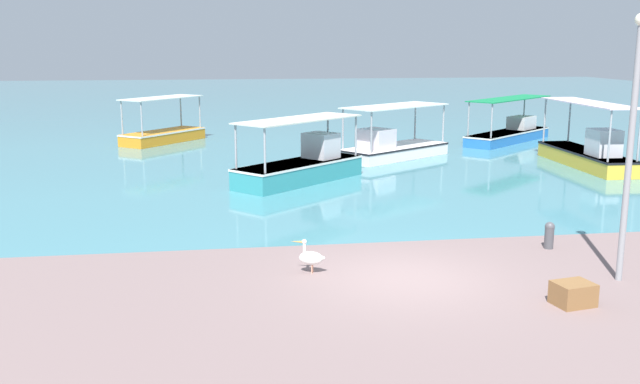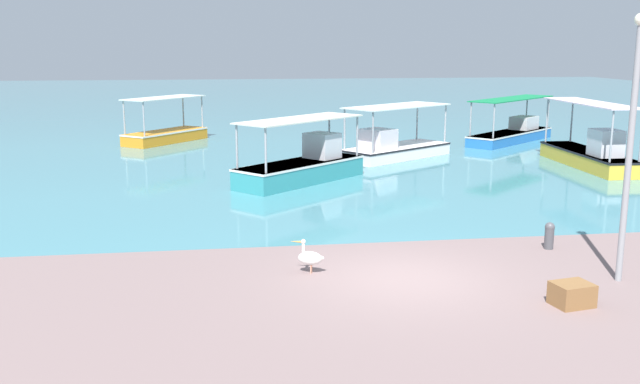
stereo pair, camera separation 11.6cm
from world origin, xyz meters
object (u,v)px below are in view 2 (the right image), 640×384
at_px(fishing_boat_near_left, 165,133).
at_px(mooring_bollard, 549,235).
at_px(fishing_boat_far_left, 590,153).
at_px(cargo_crate, 572,294).
at_px(lamp_post, 631,135).
at_px(fishing_boat_far_right, 512,132).
at_px(pelican, 310,257).
at_px(fishing_boat_center, 393,146).
at_px(fishing_boat_outer, 303,165).

bearing_deg(fishing_boat_near_left, mooring_bollard, -63.12).
xyz_separation_m(fishing_boat_far_left, cargo_crate, (-8.71, -15.35, -0.40)).
bearing_deg(fishing_boat_far_left, lamp_post, -116.25).
distance_m(fishing_boat_far_right, pelican, 24.91).
xyz_separation_m(pelican, mooring_bollard, (6.36, 1.10, -0.00)).
bearing_deg(fishing_boat_near_left, fishing_boat_center, -33.27).
bearing_deg(pelican, fishing_boat_far_right, 56.66).
distance_m(fishing_boat_near_left, pelican, 23.66).
relative_size(fishing_boat_far_right, cargo_crate, 8.22).
height_order(pelican, cargo_crate, pelican).
bearing_deg(fishing_boat_far_left, mooring_bollard, -122.64).
relative_size(pelican, lamp_post, 0.14).
xyz_separation_m(fishing_boat_far_right, cargo_crate, (-8.71, -23.61, -0.29)).
bearing_deg(cargo_crate, fishing_boat_far_right, 69.74).
xyz_separation_m(fishing_boat_outer, lamp_post, (5.59, -12.61, 2.64)).
bearing_deg(fishing_boat_near_left, lamp_post, -64.84).
bearing_deg(fishing_boat_center, fishing_boat_far_left, -24.64).
height_order(fishing_boat_far_right, cargo_crate, fishing_boat_far_right).
bearing_deg(fishing_boat_far_left, fishing_boat_near_left, 150.17).
bearing_deg(fishing_boat_far_right, fishing_boat_far_left, -90.01).
bearing_deg(cargo_crate, pelican, 150.60).
bearing_deg(fishing_boat_far_left, fishing_boat_center, 155.36).
xyz_separation_m(lamp_post, cargo_crate, (-1.78, -1.30, -3.03)).
bearing_deg(pelican, lamp_post, -12.52).
bearing_deg(fishing_boat_outer, fishing_boat_far_right, 37.76).
bearing_deg(fishing_boat_far_right, mooring_bollard, -110.41).
distance_m(pelican, mooring_bollard, 6.45).
distance_m(fishing_boat_outer, cargo_crate, 14.43).
height_order(fishing_boat_near_left, mooring_bollard, fishing_boat_near_left).
xyz_separation_m(fishing_boat_center, pelican, (-5.94, -16.10, -0.18)).
relative_size(fishing_boat_center, pelican, 7.16).
distance_m(fishing_boat_far_left, mooring_bollard, 13.59).
distance_m(fishing_boat_near_left, fishing_boat_center, 12.87).
distance_m(fishing_boat_outer, pelican, 11.17).
relative_size(fishing_boat_near_left, mooring_bollard, 7.04).
distance_m(fishing_boat_far_right, mooring_bollard, 21.03).
relative_size(fishing_boat_outer, lamp_post, 0.93).
height_order(fishing_boat_outer, fishing_boat_far_right, fishing_boat_outer).
height_order(lamp_post, mooring_bollard, lamp_post).
bearing_deg(fishing_boat_near_left, pelican, -78.23).
relative_size(fishing_boat_outer, cargo_crate, 7.13).
xyz_separation_m(fishing_boat_near_left, mooring_bollard, (11.18, -22.06, -0.11)).
height_order(fishing_boat_near_left, pelican, fishing_boat_near_left).
bearing_deg(pelican, fishing_boat_near_left, 101.77).
distance_m(fishing_boat_far_right, lamp_post, 23.52).
distance_m(fishing_boat_center, mooring_bollard, 15.01).
distance_m(fishing_boat_near_left, lamp_post, 27.39).
xyz_separation_m(fishing_boat_center, lamp_post, (0.82, -17.60, 2.71)).
xyz_separation_m(fishing_boat_center, fishing_boat_far_left, (7.75, -3.55, 0.08)).
bearing_deg(cargo_crate, fishing_boat_center, 87.08).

